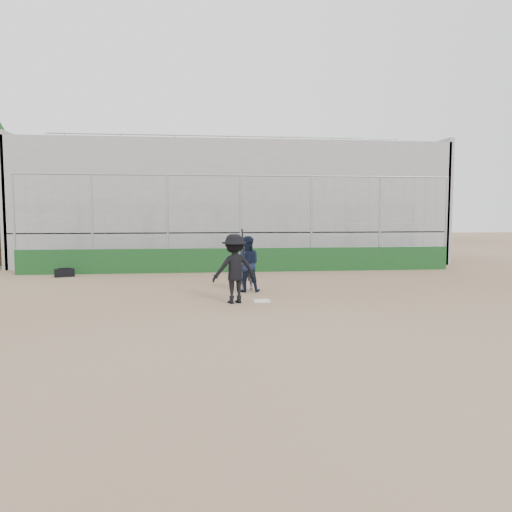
{
  "coord_description": "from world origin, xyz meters",
  "views": [
    {
      "loc": [
        -1.73,
        -13.7,
        2.48
      ],
      "look_at": [
        0.0,
        1.4,
        1.15
      ],
      "focal_mm": 35.0,
      "sensor_mm": 36.0,
      "label": 1
    }
  ],
  "objects": [
    {
      "name": "batter_at_plate",
      "position": [
        -0.78,
        -0.17,
        0.95
      ],
      "size": [
        1.37,
        1.01,
        2.03
      ],
      "color": "black",
      "rests_on": "ground"
    },
    {
      "name": "catcher_crouched",
      "position": [
        -0.26,
        1.66,
        0.59
      ],
      "size": [
        0.88,
        0.7,
        1.18
      ],
      "color": "black",
      "rests_on": "ground"
    },
    {
      "name": "backstop",
      "position": [
        0.0,
        7.0,
        0.96
      ],
      "size": [
        18.1,
        0.25,
        4.04
      ],
      "color": "#123916",
      "rests_on": "ground"
    },
    {
      "name": "umpire",
      "position": [
        -0.25,
        1.97,
        0.75
      ],
      "size": [
        0.68,
        0.53,
        1.5
      ],
      "primitive_type": "imported",
      "rotation": [
        0.0,
        0.0,
        3.38
      ],
      "color": "#4E5462",
      "rests_on": "ground"
    },
    {
      "name": "home_plate",
      "position": [
        0.0,
        0.0,
        0.01
      ],
      "size": [
        0.44,
        0.44,
        0.02
      ],
      "primitive_type": "cube",
      "color": "white",
      "rests_on": "ground"
    },
    {
      "name": "equipment_bag",
      "position": [
        -6.91,
        6.13,
        0.16
      ],
      "size": [
        0.79,
        0.53,
        0.35
      ],
      "color": "black",
      "rests_on": "ground"
    },
    {
      "name": "bleachers",
      "position": [
        0.0,
        11.95,
        2.92
      ],
      "size": [
        20.25,
        6.7,
        6.98
      ],
      "color": "gray",
      "rests_on": "ground"
    },
    {
      "name": "ground",
      "position": [
        0.0,
        0.0,
        0.0
      ],
      "size": [
        90.0,
        90.0,
        0.0
      ],
      "primitive_type": "plane",
      "color": "brown",
      "rests_on": "ground"
    }
  ]
}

